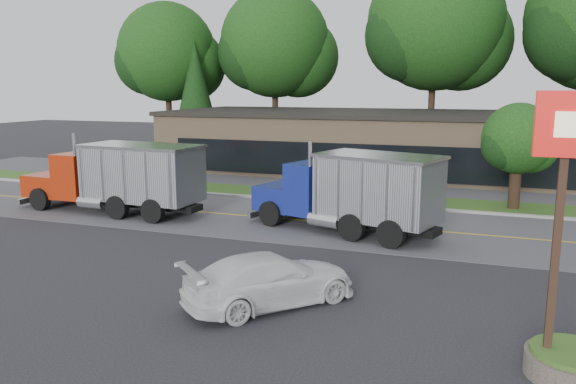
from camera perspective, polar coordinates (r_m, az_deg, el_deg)
name	(u,v)px	position (r m, az deg, el deg)	size (l,w,h in m)	color
ground	(190,282)	(18.09, -9.97, -8.98)	(140.00, 140.00, 0.00)	#313136
road	(286,219)	(25.96, -0.20, -2.79)	(60.00, 8.00, 0.02)	slate
center_line	(286,219)	(25.96, -0.20, -2.79)	(60.00, 0.12, 0.01)	gold
curb	(313,202)	(29.86, 2.51, -1.03)	(60.00, 0.30, 0.12)	#9E9E99
grass_verge	(322,196)	(31.55, 3.47, -0.41)	(60.00, 3.40, 0.03)	#3B6522
far_parking	(343,182)	(36.31, 5.65, 1.02)	(60.00, 7.00, 0.02)	slate
strip_mall	(391,143)	(41.49, 10.40, 4.88)	(32.00, 12.00, 4.00)	#977C5C
tree_far_a	(169,57)	(54.88, -11.99, 13.27)	(9.65, 9.08, 13.76)	#382619
tree_far_b	(277,48)	(52.35, -1.12, 14.40)	(10.42, 9.80, 14.86)	#382619
tree_far_c	(437,30)	(49.33, 14.92, 15.66)	(11.71, 11.02, 16.70)	#382619
evergreen_left	(196,92)	(51.05, -9.35, 9.95)	(4.45, 4.45, 10.11)	#382619
tree_verge	(519,142)	(29.98, 22.44, 4.72)	(3.70, 3.49, 5.28)	#382619
dump_truck_red	(120,176)	(28.13, -16.69, 1.56)	(9.75, 3.24, 3.36)	black
dump_truck_blue	(354,191)	(23.34, 6.68, 0.14)	(8.51, 4.80, 3.36)	black
rally_car	(270,279)	(15.88, -1.81, -8.86)	(2.03, 4.99, 1.45)	silver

